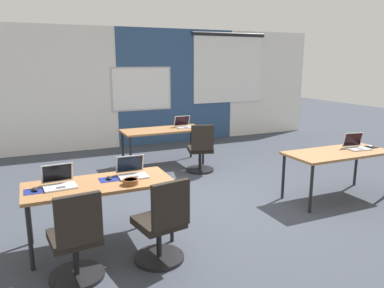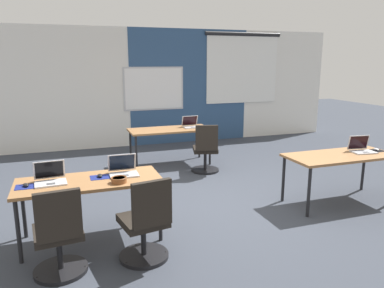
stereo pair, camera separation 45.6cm
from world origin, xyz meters
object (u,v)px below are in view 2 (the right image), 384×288
object	(u,v)px
laptop_near_left_end	(50,178)
snack_bowl	(119,180)
laptop_far_right	(191,125)
desk_far_center	(170,132)
mouse_near_left_end	(26,185)
laptop_near_left_inner	(123,170)
desk_near_left	(90,185)
laptop_near_right_end	(362,149)
chair_far_right	(206,153)
chair_near_left_end	(59,240)
mouse_near_right_end	(376,149)
mouse_near_left_inner	(100,176)
chair_near_left_inner	(146,227)
desk_near_right	(341,159)

from	to	relation	value
laptop_near_left_end	snack_bowl	xyz separation A→B (m)	(0.71, -0.25, -0.01)
laptop_far_right	snack_bowl	distance (m)	3.58
desk_far_center	laptop_far_right	xyz separation A→B (m)	(0.46, 0.02, 0.11)
mouse_near_left_end	laptop_near_left_inner	bearing A→B (deg)	5.34
desk_near_left	laptop_near_right_end	distance (m)	3.90
desk_far_center	snack_bowl	distance (m)	3.34
chair_far_right	laptop_near_right_end	distance (m)	2.65
desk_near_left	laptop_near_left_inner	xyz separation A→B (m)	(0.40, 0.08, 0.11)
laptop_far_right	mouse_near_left_end	distance (m)	4.03
laptop_near_left_end	chair_near_left_end	size ratio (longest dim) A/B	0.38
desk_far_center	mouse_near_right_end	distance (m)	3.68
desk_far_center	chair_far_right	size ratio (longest dim) A/B	1.74
laptop_near_left_inner	snack_bowl	xyz separation A→B (m)	(-0.10, -0.29, -0.01)
desk_far_center	mouse_near_left_end	bearing A→B (deg)	-130.49
desk_near_left	mouse_near_right_end	xyz separation A→B (m)	(4.16, 0.01, 0.08)
laptop_near_right_end	desk_far_center	bearing A→B (deg)	135.26
mouse_near_left_inner	mouse_near_left_end	distance (m)	0.78
desk_near_left	chair_near_left_end	xyz separation A→B (m)	(-0.35, -0.68, -0.28)
desk_near_left	chair_near_left_end	world-z (taller)	chair_near_left_end
desk_far_center	laptop_near_left_inner	size ratio (longest dim) A/B	4.76
desk_near_left	mouse_near_left_inner	world-z (taller)	mouse_near_left_inner
laptop_far_right	laptop_near_left_end	bearing A→B (deg)	-132.78
desk_near_left	laptop_near_right_end	xyz separation A→B (m)	(3.90, 0.03, 0.11)
mouse_near_right_end	chair_far_right	bearing A→B (deg)	133.87
chair_near_left_inner	snack_bowl	world-z (taller)	chair_near_left_inner
chair_far_right	mouse_near_right_end	size ratio (longest dim) A/B	8.92
mouse_near_left_end	desk_near_right	bearing A→B (deg)	0.21
mouse_near_right_end	snack_bowl	size ratio (longest dim) A/B	0.58
laptop_far_right	desk_far_center	bearing A→B (deg)	-176.69
chair_far_right	laptop_near_left_inner	xyz separation A→B (m)	(-1.82, -1.95, 0.39)
mouse_near_right_end	mouse_near_left_end	world-z (taller)	same
desk_near_left	snack_bowl	world-z (taller)	snack_bowl
laptop_near_left_inner	laptop_near_right_end	xyz separation A→B (m)	(3.50, -0.05, 0.00)
desk_near_left	desk_near_right	xyz separation A→B (m)	(3.50, 0.00, 0.00)
mouse_near_right_end	desk_near_left	bearing A→B (deg)	-179.81
desk_far_center	chair_near_left_inner	distance (m)	3.72
desk_far_center	laptop_near_left_inner	xyz separation A→B (m)	(-1.35, -2.72, 0.11)
mouse_near_left_inner	chair_near_left_inner	distance (m)	0.91
desk_near_left	chair_far_right	world-z (taller)	chair_far_right
desk_near_left	chair_far_right	distance (m)	3.02
desk_near_left	desk_far_center	distance (m)	3.30
mouse_near_left_inner	chair_near_left_end	xyz separation A→B (m)	(-0.47, -0.74, -0.36)
desk_near_left	mouse_near_left_end	world-z (taller)	mouse_near_left_end
laptop_near_right_end	chair_near_left_inner	bearing A→B (deg)	-160.64
desk_far_center	chair_near_left_inner	world-z (taller)	chair_near_left_inner
desk_near_left	chair_near_left_inner	world-z (taller)	chair_near_left_inner
mouse_near_left_inner	laptop_near_left_end	bearing A→B (deg)	-178.54
chair_far_right	laptop_near_left_end	distance (m)	3.32
laptop_far_right	chair_near_left_inner	world-z (taller)	laptop_far_right
laptop_near_left_end	chair_far_right	bearing A→B (deg)	33.31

